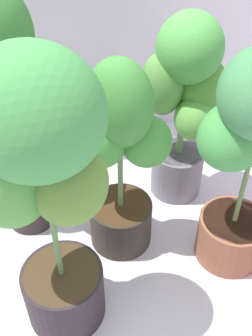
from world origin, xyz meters
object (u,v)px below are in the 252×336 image
(potted_plant_center, at_px, (121,159))
(potted_plant_front_right, at_px, (248,149))
(potted_plant_front_left, at_px, (43,186))
(potted_plant_back_right, at_px, (185,101))
(potted_plant_back_left, at_px, (5,90))

(potted_plant_center, xyz_separation_m, potted_plant_front_right, (0.36, -0.20, 0.10))
(potted_plant_front_left, bearing_deg, potted_plant_front_right, 4.45)
(potted_plant_center, distance_m, potted_plant_front_left, 0.42)
(potted_plant_back_right, bearing_deg, potted_plant_back_left, 178.18)
(potted_plant_back_left, bearing_deg, potted_plant_center, -33.37)
(potted_plant_back_right, bearing_deg, potted_plant_front_left, -143.98)
(potted_plant_center, relative_size, potted_plant_back_left, 0.80)
(potted_plant_back_right, height_order, potted_plant_back_left, potted_plant_back_left)
(potted_plant_back_right, height_order, potted_plant_center, potted_plant_back_right)
(potted_plant_front_left, relative_size, potted_plant_back_left, 0.99)
(potted_plant_front_left, bearing_deg, potted_plant_back_right, 36.02)
(potted_plant_back_right, xyz_separation_m, potted_plant_front_right, (0.03, -0.40, 0.05))
(potted_plant_center, bearing_deg, potted_plant_back_left, 146.63)
(potted_plant_center, relative_size, potted_plant_front_right, 0.92)
(potted_plant_back_left, bearing_deg, potted_plant_front_right, -31.16)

